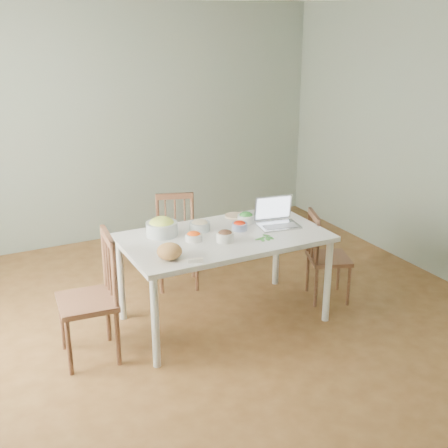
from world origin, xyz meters
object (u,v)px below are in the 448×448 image
dining_table (224,278)px  bowl_squash (162,227)px  chair_left (87,299)px  laptop (279,213)px  bread_boule (169,251)px  chair_far (177,243)px  chair_right (329,256)px

dining_table → bowl_squash: (-0.46, 0.24, 0.48)m
chair_left → laptop: laptop is taller
bowl_squash → laptop: laptop is taller
chair_left → bread_boule: 0.73m
bowl_squash → chair_far: bearing=57.7°
laptop → dining_table: bearing=-173.3°
dining_table → chair_left: 1.21m
dining_table → bowl_squash: bowl_squash is taller
chair_far → dining_table: bearing=-66.3°
bread_boule → laptop: 1.15m
dining_table → chair_far: bearing=95.9°
dining_table → chair_left: size_ratio=1.68×
chair_left → bowl_squash: size_ratio=3.83×
chair_far → bowl_squash: bowl_squash is taller
chair_left → bread_boule: size_ratio=5.24×
dining_table → laptop: 0.74m
chair_right → laptop: (-0.54, 0.05, 0.49)m
bread_boule → bowl_squash: size_ratio=0.73×
laptop → chair_far: bearing=134.9°
chair_right → laptop: 0.73m
chair_right → bread_boule: size_ratio=4.44×
chair_left → bowl_squash: (0.74, 0.30, 0.37)m
chair_far → bread_boule: 1.28m
dining_table → chair_left: chair_left is taller
chair_right → bread_boule: bread_boule is taller
bowl_squash → laptop: size_ratio=0.76×
bowl_squash → chair_left: bearing=-158.3°
chair_right → dining_table: bearing=107.0°
chair_right → bread_boule: (-1.66, -0.19, 0.43)m
chair_far → chair_right: 1.46m
chair_right → bread_boule: bearing=117.5°
chair_right → laptop: bearing=106.0°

